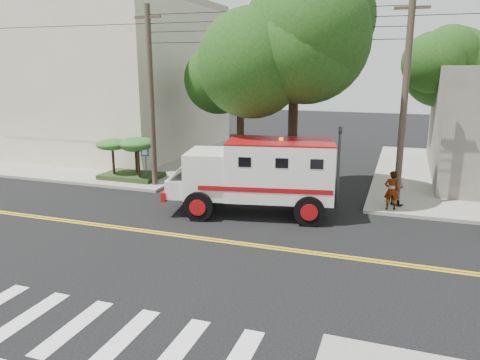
% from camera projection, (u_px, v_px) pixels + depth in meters
% --- Properties ---
extents(ground, '(100.00, 100.00, 0.00)m').
position_uv_depth(ground, '(209.00, 239.00, 17.00)').
color(ground, black).
rests_on(ground, ground).
extents(sidewalk_nw, '(17.00, 17.00, 0.15)m').
position_uv_depth(sidewalk_nw, '(110.00, 152.00, 33.70)').
color(sidewalk_nw, gray).
rests_on(sidewalk_nw, ground).
extents(building_left, '(16.00, 14.00, 10.00)m').
position_uv_depth(building_left, '(94.00, 79.00, 34.50)').
color(building_left, beige).
rests_on(building_left, sidewalk_nw).
extents(utility_pole_left, '(0.28, 0.28, 9.00)m').
position_uv_depth(utility_pole_left, '(151.00, 100.00, 23.22)').
color(utility_pole_left, '#382D23').
rests_on(utility_pole_left, ground).
extents(utility_pole_right, '(0.28, 0.28, 9.00)m').
position_uv_depth(utility_pole_right, '(404.00, 106.00, 19.58)').
color(utility_pole_right, '#382D23').
rests_on(utility_pole_right, ground).
extents(tree_main, '(6.08, 5.70, 9.85)m').
position_uv_depth(tree_main, '(303.00, 41.00, 20.34)').
color(tree_main, black).
rests_on(tree_main, ground).
extents(tree_left, '(4.48, 4.20, 7.70)m').
position_uv_depth(tree_left, '(244.00, 73.00, 27.29)').
color(tree_left, black).
rests_on(tree_left, ground).
extents(tree_right, '(4.80, 4.50, 8.20)m').
position_uv_depth(tree_right, '(454.00, 66.00, 27.14)').
color(tree_right, black).
rests_on(tree_right, ground).
extents(traffic_signal, '(0.15, 0.18, 3.60)m').
position_uv_depth(traffic_signal, '(339.00, 158.00, 20.38)').
color(traffic_signal, '#3F3F42').
rests_on(traffic_signal, ground).
extents(accessibility_sign, '(0.45, 0.10, 2.02)m').
position_uv_depth(accessibility_sign, '(146.00, 160.00, 24.33)').
color(accessibility_sign, '#3F3F42').
rests_on(accessibility_sign, ground).
extents(palm_planter, '(3.52, 2.63, 2.36)m').
position_uv_depth(palm_planter, '(129.00, 152.00, 25.07)').
color(palm_planter, '#1E3314').
rests_on(palm_planter, sidewalk_nw).
extents(armored_truck, '(7.34, 3.90, 3.18)m').
position_uv_depth(armored_truck, '(259.00, 172.00, 19.52)').
color(armored_truck, silver).
rests_on(armored_truck, ground).
extents(pedestrian_a, '(0.69, 0.53, 1.70)m').
position_uv_depth(pedestrian_a, '(392.00, 190.00, 19.84)').
color(pedestrian_a, gray).
rests_on(pedestrian_a, sidewalk_ne).
extents(pedestrian_b, '(0.97, 0.90, 1.60)m').
position_uv_depth(pedestrian_b, '(396.00, 187.00, 20.56)').
color(pedestrian_b, gray).
rests_on(pedestrian_b, sidewalk_ne).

